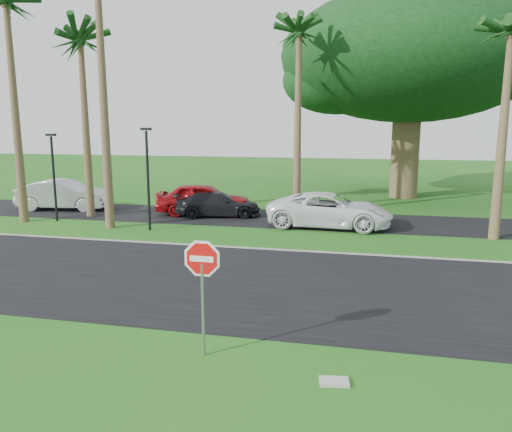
{
  "coord_description": "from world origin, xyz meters",
  "views": [
    {
      "loc": [
        3.74,
        -12.32,
        4.79
      ],
      "look_at": [
        0.15,
        3.49,
        1.8
      ],
      "focal_mm": 35.0,
      "sensor_mm": 36.0,
      "label": 1
    }
  ],
  "objects_px": {
    "stop_sign_near": "(202,274)",
    "car_minivan": "(330,210)",
    "car_red": "(203,199)",
    "car_dark": "(218,204)",
    "car_silver": "(64,195)"
  },
  "relations": [
    {
      "from": "car_silver",
      "to": "car_minivan",
      "type": "relative_size",
      "value": 0.89
    },
    {
      "from": "car_red",
      "to": "car_minivan",
      "type": "bearing_deg",
      "value": -115.39
    },
    {
      "from": "car_silver",
      "to": "car_dark",
      "type": "bearing_deg",
      "value": -98.36
    },
    {
      "from": "car_red",
      "to": "car_dark",
      "type": "bearing_deg",
      "value": -117.7
    },
    {
      "from": "stop_sign_near",
      "to": "car_dark",
      "type": "height_order",
      "value": "stop_sign_near"
    },
    {
      "from": "car_red",
      "to": "car_dark",
      "type": "distance_m",
      "value": 0.93
    },
    {
      "from": "stop_sign_near",
      "to": "car_dark",
      "type": "bearing_deg",
      "value": 106.08
    },
    {
      "from": "stop_sign_near",
      "to": "car_silver",
      "type": "bearing_deg",
      "value": 131.09
    },
    {
      "from": "stop_sign_near",
      "to": "car_red",
      "type": "relative_size",
      "value": 0.53
    },
    {
      "from": "car_dark",
      "to": "car_red",
      "type": "bearing_deg",
      "value": 57.95
    },
    {
      "from": "car_dark",
      "to": "car_minivan",
      "type": "relative_size",
      "value": 0.78
    },
    {
      "from": "car_red",
      "to": "car_dark",
      "type": "xyz_separation_m",
      "value": [
        0.87,
        -0.27,
        -0.2
      ]
    },
    {
      "from": "car_silver",
      "to": "car_minivan",
      "type": "xyz_separation_m",
      "value": [
        15.04,
        -1.58,
        -0.04
      ]
    },
    {
      "from": "car_minivan",
      "to": "car_red",
      "type": "bearing_deg",
      "value": 77.39
    },
    {
      "from": "stop_sign_near",
      "to": "car_minivan",
      "type": "distance_m",
      "value": 14.05
    }
  ]
}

